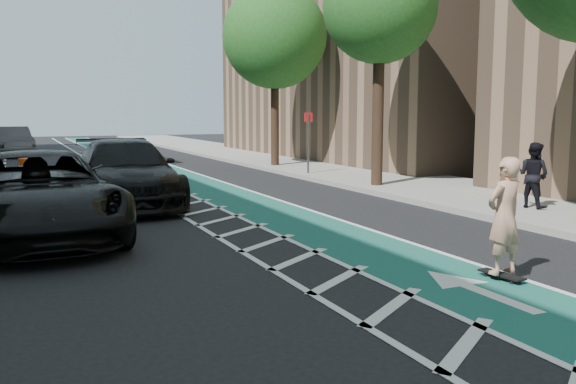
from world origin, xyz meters
TOP-DOWN VIEW (x-y plane):
  - ground at (0.00, 0.00)m, footprint 120.00×120.00m
  - bike_lane at (3.00, 10.00)m, footprint 2.00×90.00m
  - buffer_strip at (1.50, 10.00)m, footprint 1.40×90.00m
  - sidewalk_right at (9.50, 10.00)m, footprint 5.00×90.00m
  - curb_right at (7.05, 10.00)m, footprint 0.12×90.00m
  - tree_r_c at (7.90, 8.00)m, footprint 4.20×4.20m
  - tree_r_d at (7.90, 16.00)m, footprint 4.20×4.20m
  - sign_post at (7.60, 12.00)m, footprint 0.35×0.08m
  - skateboard at (3.70, -2.41)m, footprint 0.29×0.76m
  - skateboarder at (3.70, -2.41)m, footprint 0.68×0.48m
  - suv_near at (-2.40, 3.74)m, footprint 3.05×6.29m
  - suv_far at (-0.11, 7.50)m, footprint 2.65×6.13m
  - car_grey at (-2.80, 29.16)m, footprint 2.37×5.30m
  - pedestrian at (8.77, 1.90)m, footprint 0.75×0.89m
  - barrel_c at (-2.40, 14.50)m, footprint 0.63×0.63m

SIDE VIEW (x-z plane):
  - ground at x=0.00m, z-range 0.00..0.00m
  - buffer_strip at x=1.50m, z-range 0.00..0.01m
  - bike_lane at x=3.00m, z-range 0.00..0.01m
  - sidewalk_right at x=9.50m, z-range 0.00..0.15m
  - curb_right at x=7.05m, z-range 0.00..0.16m
  - skateboard at x=3.70m, z-range 0.03..0.13m
  - barrel_c at x=-2.40m, z-range -0.02..0.84m
  - car_grey at x=-2.80m, z-range 0.00..1.69m
  - suv_near at x=-2.40m, z-range 0.00..1.72m
  - suv_far at x=-0.11m, z-range 0.00..1.76m
  - pedestrian at x=8.77m, z-range 0.15..1.76m
  - skateboarder at x=3.70m, z-range 0.10..1.84m
  - sign_post at x=7.60m, z-range 0.11..2.59m
  - tree_r_c at x=7.90m, z-range 1.82..9.72m
  - tree_r_d at x=7.90m, z-range 1.82..9.72m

